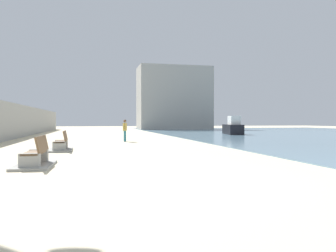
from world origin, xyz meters
TOP-DOWN VIEW (x-y plane):
  - ground_plane at (0.00, 18.00)m, footprint 120.00×120.00m
  - seawall at (-7.50, 18.00)m, footprint 0.80×64.00m
  - bench_near at (-2.89, 2.80)m, footprint 1.18×2.14m
  - bench_far at (-2.62, 8.48)m, footprint 1.14×2.12m
  - person_walking at (1.08, 14.83)m, footprint 0.31×0.47m
  - boat_nearest at (13.16, 23.88)m, footprint 2.21×4.40m
  - harbor_building at (12.26, 46.00)m, footprint 12.00×6.00m

SIDE VIEW (x-z plane):
  - ground_plane at x=0.00m, z-range 0.00..0.00m
  - bench_near at x=-2.89m, z-range -0.26..0.72m
  - bench_far at x=-2.62m, z-range -0.26..0.72m
  - boat_nearest at x=13.16m, z-range -0.20..1.70m
  - person_walking at x=1.08m, z-range 0.11..1.65m
  - seawall at x=-7.50m, z-range 0.00..2.84m
  - harbor_building at x=12.26m, z-range 0.00..10.41m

